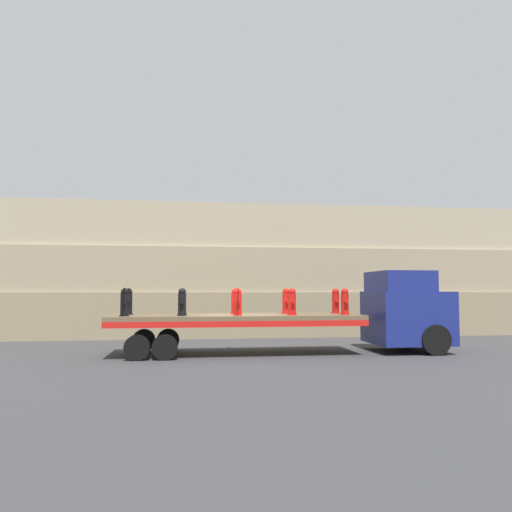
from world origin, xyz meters
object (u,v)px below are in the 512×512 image
Objects in this scene: fire_hydrant_black_far_1 at (182,302)px; fire_hydrant_red_far_2 at (235,301)px; fire_hydrant_red_near_3 at (292,302)px; fire_hydrant_red_far_4 at (336,301)px; truck_cab at (408,311)px; flatbed_trailer at (222,322)px; fire_hydrant_red_near_2 at (238,302)px; fire_hydrant_black_near_0 at (124,302)px; fire_hydrant_black_near_1 at (182,302)px; fire_hydrant_black_far_0 at (129,302)px; fire_hydrant_red_far_3 at (286,301)px; fire_hydrant_red_near_4 at (345,302)px.

fire_hydrant_black_far_1 and fire_hydrant_red_far_2 have the same top height.
fire_hydrant_red_far_4 is at bearing 30.65° from fire_hydrant_red_near_3.
truck_cab reaches higher than fire_hydrant_black_far_1.
fire_hydrant_red_far_2 reaches higher than flatbed_trailer.
truck_cab is 6.39m from fire_hydrant_red_near_2.
truck_cab reaches higher than fire_hydrant_black_near_0.
flatbed_trailer is 9.47× the size of fire_hydrant_black_far_1.
fire_hydrant_black_near_1 is 1.00× the size of fire_hydrant_red_near_3.
fire_hydrant_black_far_0 is 1.00× the size of fire_hydrant_red_far_3.
flatbed_trailer is 9.47× the size of fire_hydrant_red_near_2.
fire_hydrant_red_far_4 is at bearing 90.00° from fire_hydrant_red_near_4.
fire_hydrant_black_near_0 and fire_hydrant_red_far_3 have the same top height.
fire_hydrant_black_near_1 is at bearing -176.12° from truck_cab.
fire_hydrant_red_far_2 is at bearing 149.35° from fire_hydrant_red_near_3.
fire_hydrant_red_near_4 is 1.12m from fire_hydrant_red_far_4.
fire_hydrant_black_near_0 is at bearing -171.57° from fire_hydrant_red_far_4.
fire_hydrant_black_far_0 is at bearing 163.49° from fire_hydrant_red_near_2.
flatbed_trailer is 9.47× the size of fire_hydrant_red_near_3.
fire_hydrant_red_far_2 is at bearing 90.00° from fire_hydrant_red_near_2.
fire_hydrant_black_near_1 is 5.65m from fire_hydrant_red_near_4.
fire_hydrant_black_far_0 is 1.88m from fire_hydrant_black_far_1.
fire_hydrant_red_near_3 reaches higher than flatbed_trailer.
fire_hydrant_black_near_1 and fire_hydrant_red_near_4 have the same top height.
fire_hydrant_red_far_4 is (-2.59, 0.56, 0.34)m from truck_cab.
truck_cab is at bearing 7.11° from fire_hydrant_red_near_3.
fire_hydrant_black_near_0 is at bearing -168.82° from fire_hydrant_red_far_3.
truck_cab is 3.17× the size of fire_hydrant_red_near_2.
fire_hydrant_black_far_1 is at bearing 176.12° from truck_cab.
fire_hydrant_black_near_0 is 1.00× the size of fire_hydrant_black_far_1.
flatbed_trailer is at bearing 9.74° from fire_hydrant_black_near_0.
fire_hydrant_red_far_2 and fire_hydrant_red_near_3 have the same top height.
fire_hydrant_red_near_2 is at bearing -174.98° from truck_cab.
fire_hydrant_red_near_4 is (3.77, 0.00, 0.00)m from fire_hydrant_red_near_2.
flatbed_trailer is 9.47× the size of fire_hydrant_red_near_4.
flatbed_trailer is 1.63m from fire_hydrant_black_far_1.
fire_hydrant_black_far_0 is 1.00× the size of fire_hydrant_black_far_1.
fire_hydrant_red_far_3 and fire_hydrant_red_far_4 have the same top height.
fire_hydrant_red_near_4 is at bearing -167.83° from truck_cab.
fire_hydrant_red_near_4 is at bearing 0.00° from fire_hydrant_red_near_3.
fire_hydrant_black_far_1 is at bearing 180.00° from fire_hydrant_red_far_4.
fire_hydrant_red_far_2 is 3.93m from fire_hydrant_red_near_4.
fire_hydrant_black_near_1 is (-1.37, -0.56, 0.70)m from flatbed_trailer.
fire_hydrant_black_far_1 is at bearing 180.00° from fire_hydrant_red_far_2.
fire_hydrant_black_near_1 is at bearing 0.00° from fire_hydrant_black_near_0.
fire_hydrant_red_near_4 is at bearing -30.65° from fire_hydrant_red_far_3.
fire_hydrant_black_near_1 is 5.76m from fire_hydrant_red_far_4.
fire_hydrant_red_far_2 is at bearing 0.00° from fire_hydrant_black_far_0.
fire_hydrant_black_near_0 and fire_hydrant_red_near_3 have the same top height.
fire_hydrant_red_near_3 is at bearing -90.00° from fire_hydrant_red_far_3.
fire_hydrant_red_far_2 is at bearing 0.00° from fire_hydrant_black_far_1.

